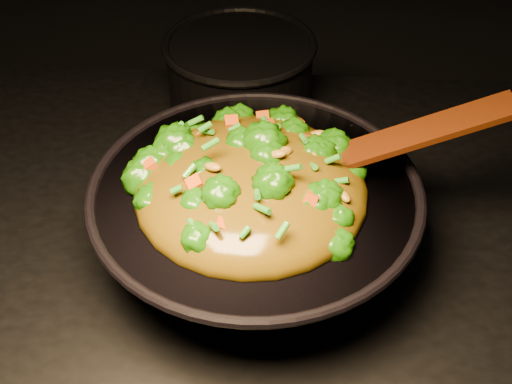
# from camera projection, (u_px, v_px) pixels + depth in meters

# --- Properties ---
(wok) EXTENTS (0.56, 0.56, 0.12)m
(wok) POSITION_uv_depth(u_px,v_px,m) (256.00, 221.00, 0.87)
(wok) COLOR black
(wok) RESTS_ON stovetop
(stir_fry) EXTENTS (0.35, 0.35, 0.10)m
(stir_fry) POSITION_uv_depth(u_px,v_px,m) (251.00, 162.00, 0.79)
(stir_fry) COLOR #1E6106
(stir_fry) RESTS_ON wok
(spatula) EXTENTS (0.30, 0.07, 0.13)m
(spatula) POSITION_uv_depth(u_px,v_px,m) (388.00, 143.00, 0.81)
(spatula) COLOR #371706
(spatula) RESTS_ON wok
(back_pot) EXTENTS (0.31, 0.31, 0.14)m
(back_pot) POSITION_uv_depth(u_px,v_px,m) (240.00, 77.00, 1.11)
(back_pot) COLOR black
(back_pot) RESTS_ON stovetop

